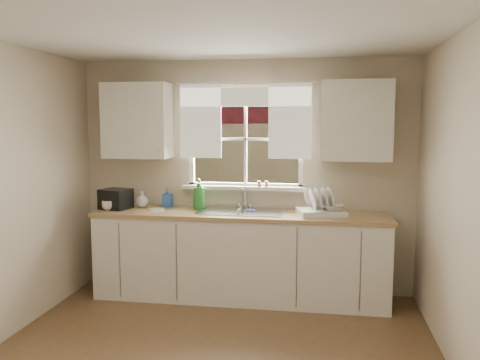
% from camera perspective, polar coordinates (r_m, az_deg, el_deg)
% --- Properties ---
extents(room_walls, '(3.62, 4.02, 2.50)m').
position_cam_1_polar(room_walls, '(3.50, -4.57, -3.42)').
color(room_walls, beige).
rests_on(room_walls, ground).
extents(ceiling, '(3.60, 4.00, 0.02)m').
position_cam_1_polar(ceiling, '(3.57, -4.50, 17.15)').
color(ceiling, silver).
rests_on(ceiling, room_walls).
extents(window, '(1.38, 0.16, 1.06)m').
position_cam_1_polar(window, '(5.49, 0.60, 2.87)').
color(window, white).
rests_on(window, room_walls).
extents(curtains, '(1.50, 0.03, 0.81)m').
position_cam_1_polar(curtains, '(5.43, 0.52, 7.56)').
color(curtains, white).
rests_on(curtains, room_walls).
extents(base_cabinets, '(3.00, 0.62, 0.87)m').
position_cam_1_polar(base_cabinets, '(5.35, 0.05, -8.67)').
color(base_cabinets, silver).
rests_on(base_cabinets, ground).
extents(countertop, '(3.04, 0.65, 0.04)m').
position_cam_1_polar(countertop, '(5.25, 0.05, -3.87)').
color(countertop, '#A68453').
rests_on(countertop, base_cabinets).
extents(upper_cabinet_left, '(0.70, 0.33, 0.80)m').
position_cam_1_polar(upper_cabinet_left, '(5.60, -11.47, 6.54)').
color(upper_cabinet_left, silver).
rests_on(upper_cabinet_left, room_walls).
extents(upper_cabinet_right, '(0.70, 0.33, 0.80)m').
position_cam_1_polar(upper_cabinet_right, '(5.25, 12.90, 6.51)').
color(upper_cabinet_right, silver).
rests_on(upper_cabinet_right, room_walls).
extents(wall_outlet, '(0.08, 0.01, 0.12)m').
position_cam_1_polar(wall_outlet, '(5.45, 9.75, -1.55)').
color(wall_outlet, beige).
rests_on(wall_outlet, room_walls).
extents(sill_jars, '(0.12, 0.04, 0.06)m').
position_cam_1_polar(sill_jars, '(5.43, 2.58, -0.42)').
color(sill_jars, brown).
rests_on(sill_jars, window).
extents(backyard, '(20.00, 10.00, 6.13)m').
position_cam_1_polar(backyard, '(11.94, 8.30, 14.35)').
color(backyard, '#335421').
rests_on(backyard, ground).
extents(sink, '(0.88, 0.52, 0.40)m').
position_cam_1_polar(sink, '(5.29, 0.11, -4.36)').
color(sink, '#B7B7BC').
rests_on(sink, countertop).
extents(dish_rack, '(0.52, 0.45, 0.31)m').
position_cam_1_polar(dish_rack, '(5.15, 9.07, -3.12)').
color(dish_rack, silver).
rests_on(dish_rack, countertop).
extents(bowl, '(0.25, 0.25, 0.05)m').
position_cam_1_polar(bowl, '(5.10, 10.50, -3.06)').
color(bowl, beige).
rests_on(bowl, dish_rack).
extents(soap_bottle_a, '(0.16, 0.16, 0.33)m').
position_cam_1_polar(soap_bottle_a, '(5.40, -4.62, -1.60)').
color(soap_bottle_a, '#287C2D').
rests_on(soap_bottle_a, countertop).
extents(soap_bottle_b, '(0.11, 0.11, 0.21)m').
position_cam_1_polar(soap_bottle_b, '(5.61, -8.16, -1.96)').
color(soap_bottle_b, '#2E5BAE').
rests_on(soap_bottle_b, countertop).
extents(soap_bottle_c, '(0.15, 0.15, 0.18)m').
position_cam_1_polar(soap_bottle_c, '(5.64, -10.95, -2.14)').
color(soap_bottle_c, beige).
rests_on(soap_bottle_c, countertop).
extents(saucer, '(0.17, 0.17, 0.01)m').
position_cam_1_polar(saucer, '(5.45, -9.37, -3.29)').
color(saucer, silver).
rests_on(saucer, countertop).
extents(cup, '(0.16, 0.16, 0.10)m').
position_cam_1_polar(cup, '(5.54, -14.57, -2.76)').
color(cup, silver).
rests_on(cup, countertop).
extents(black_appliance, '(0.35, 0.32, 0.21)m').
position_cam_1_polar(black_appliance, '(5.60, -13.79, -2.08)').
color(black_appliance, black).
rests_on(black_appliance, countertop).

